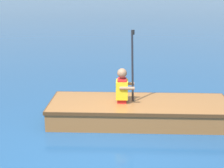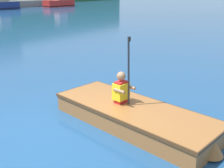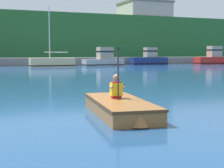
{
  "view_description": "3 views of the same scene",
  "coord_description": "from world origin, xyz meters",
  "px_view_note": "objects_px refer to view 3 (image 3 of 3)",
  "views": [
    {
      "loc": [
        -4.47,
        0.19,
        2.34
      ],
      "look_at": [
        1.31,
        -0.35,
        0.71
      ],
      "focal_mm": 55.0,
      "sensor_mm": 36.0,
      "label": 1
    },
    {
      "loc": [
        -2.81,
        -3.38,
        2.44
      ],
      "look_at": [
        1.31,
        -0.35,
        0.71
      ],
      "focal_mm": 45.0,
      "sensor_mm": 36.0,
      "label": 2
    },
    {
      "loc": [
        -1.97,
        -8.51,
        1.52
      ],
      "look_at": [
        1.31,
        -0.35,
        0.71
      ],
      "focal_mm": 55.0,
      "sensor_mm": 36.0,
      "label": 3
    }
  ],
  "objects_px": {
    "moored_boat_dock_west_end": "(149,59)",
    "person_paddler": "(116,87)",
    "moored_boat_dock_east_end": "(52,62)",
    "moored_boat_outer_slip_east": "(104,59)",
    "moored_boat_dock_east_inner": "(213,58)",
    "rowboat_foreground": "(120,106)"
  },
  "relations": [
    {
      "from": "moored_boat_dock_west_end",
      "to": "moored_boat_outer_slip_east",
      "type": "distance_m",
      "value": 6.41
    },
    {
      "from": "moored_boat_dock_west_end",
      "to": "person_paddler",
      "type": "height_order",
      "value": "moored_boat_dock_west_end"
    },
    {
      "from": "moored_boat_dock_west_end",
      "to": "moored_boat_dock_east_inner",
      "type": "distance_m",
      "value": 8.76
    },
    {
      "from": "moored_boat_dock_west_end",
      "to": "moored_boat_dock_east_end",
      "type": "xyz_separation_m",
      "value": [
        -12.55,
        -1.94,
        -0.25
      ]
    },
    {
      "from": "moored_boat_dock_west_end",
      "to": "moored_boat_dock_east_end",
      "type": "distance_m",
      "value": 12.7
    },
    {
      "from": "moored_boat_dock_west_end",
      "to": "person_paddler",
      "type": "xyz_separation_m",
      "value": [
        -16.82,
        -29.87,
        -0.07
      ]
    },
    {
      "from": "moored_boat_dock_east_end",
      "to": "moored_boat_outer_slip_east",
      "type": "xyz_separation_m",
      "value": [
        6.2,
        1.02,
        0.27
      ]
    },
    {
      "from": "moored_boat_dock_east_inner",
      "to": "moored_boat_outer_slip_east",
      "type": "relative_size",
      "value": 1.03
    },
    {
      "from": "moored_boat_dock_east_end",
      "to": "person_paddler",
      "type": "xyz_separation_m",
      "value": [
        -4.27,
        -27.92,
        0.18
      ]
    },
    {
      "from": "moored_boat_dock_east_inner",
      "to": "moored_boat_dock_east_end",
      "type": "bearing_deg",
      "value": -178.46
    },
    {
      "from": "moored_boat_dock_east_end",
      "to": "moored_boat_outer_slip_east",
      "type": "height_order",
      "value": "moored_boat_dock_east_end"
    },
    {
      "from": "moored_boat_dock_east_end",
      "to": "moored_boat_outer_slip_east",
      "type": "relative_size",
      "value": 1.31
    },
    {
      "from": "moored_boat_dock_west_end",
      "to": "moored_boat_dock_east_inner",
      "type": "xyz_separation_m",
      "value": [
        8.65,
        -1.38,
        0.08
      ]
    },
    {
      "from": "moored_boat_dock_east_end",
      "to": "person_paddler",
      "type": "relative_size",
      "value": 4.85
    },
    {
      "from": "moored_boat_dock_west_end",
      "to": "rowboat_foreground",
      "type": "relative_size",
      "value": 1.37
    },
    {
      "from": "moored_boat_dock_east_end",
      "to": "rowboat_foreground",
      "type": "distance_m",
      "value": 28.61
    },
    {
      "from": "moored_boat_dock_east_end",
      "to": "person_paddler",
      "type": "height_order",
      "value": "moored_boat_dock_east_end"
    },
    {
      "from": "moored_boat_dock_west_end",
      "to": "moored_boat_dock_east_inner",
      "type": "height_order",
      "value": "moored_boat_dock_east_inner"
    },
    {
      "from": "moored_boat_dock_west_end",
      "to": "person_paddler",
      "type": "relative_size",
      "value": 3.63
    },
    {
      "from": "moored_boat_outer_slip_east",
      "to": "moored_boat_dock_east_end",
      "type": "bearing_deg",
      "value": -170.69
    },
    {
      "from": "rowboat_foreground",
      "to": "person_paddler",
      "type": "xyz_separation_m",
      "value": [
        0.05,
        0.35,
        0.44
      ]
    },
    {
      "from": "rowboat_foreground",
      "to": "person_paddler",
      "type": "relative_size",
      "value": 2.66
    }
  ]
}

